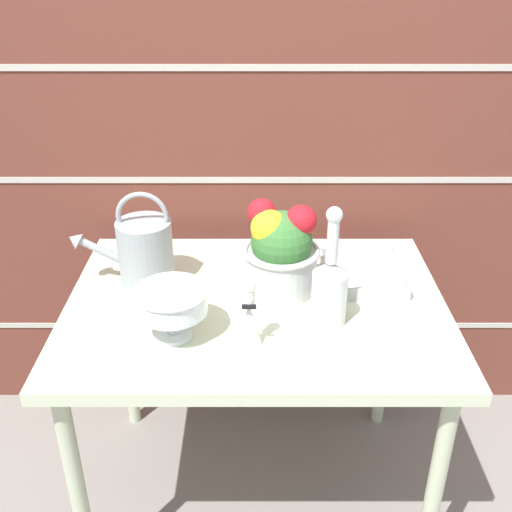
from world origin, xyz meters
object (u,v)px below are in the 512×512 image
at_px(crystal_pedestal_bowl, 172,303).
at_px(glass_decanter, 330,286).
at_px(figurine_vase, 249,319).
at_px(flower_planter, 281,250).
at_px(watering_can, 144,251).
at_px(wire_tray, 362,276).

relative_size(crystal_pedestal_bowl, glass_decanter, 0.57).
bearing_deg(figurine_vase, flower_planter, 72.72).
height_order(watering_can, flower_planter, watering_can).
distance_m(crystal_pedestal_bowl, wire_tray, 0.60).
bearing_deg(figurine_vase, glass_decanter, 27.23).
height_order(crystal_pedestal_bowl, wire_tray, crystal_pedestal_bowl).
bearing_deg(wire_tray, glass_decanter, -119.78).
bearing_deg(watering_can, glass_decanter, -21.76).
relative_size(crystal_pedestal_bowl, wire_tray, 0.75).
distance_m(watering_can, wire_tray, 0.64).
relative_size(glass_decanter, figurine_vase, 1.74).
relative_size(watering_can, wire_tray, 1.22).
distance_m(flower_planter, glass_decanter, 0.21).
bearing_deg(flower_planter, crystal_pedestal_bowl, -139.97).
bearing_deg(figurine_vase, wire_tray, 44.51).
bearing_deg(glass_decanter, watering_can, 158.24).
bearing_deg(glass_decanter, crystal_pedestal_bowl, -170.76).
xyz_separation_m(figurine_vase, wire_tray, (0.33, 0.32, -0.07)).
bearing_deg(glass_decanter, figurine_vase, -152.77).
xyz_separation_m(watering_can, glass_decanter, (0.50, -0.20, 0.00)).
bearing_deg(figurine_vase, crystal_pedestal_bowl, 167.96).
xyz_separation_m(flower_planter, glass_decanter, (0.12, -0.17, -0.02)).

